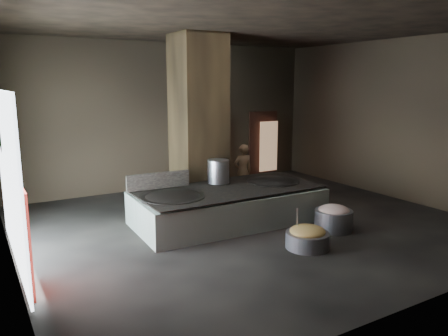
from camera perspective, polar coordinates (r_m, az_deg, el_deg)
floor at (r=10.44m, az=3.09°, el=-7.51°), size 10.00×9.00×0.10m
ceiling at (r=9.98m, az=3.37°, el=18.40°), size 10.00×9.00×0.10m
back_wall at (r=13.95m, az=-7.28°, el=6.76°), size 10.00×0.10×4.50m
front_wall at (r=6.70m, az=25.38°, el=1.24°), size 10.00×0.10×4.50m
left_wall at (r=8.30m, az=-27.20°, el=2.78°), size 0.10×9.00×4.50m
right_wall at (r=13.42m, az=21.56°, el=5.91°), size 0.10×9.00×4.50m
pillar at (r=11.43m, az=-3.36°, el=5.91°), size 1.20×1.20×4.50m
hearth_platform at (r=10.44m, az=0.54°, el=-5.02°), size 4.47×2.26×0.76m
platform_cap at (r=10.32m, az=0.54°, el=-2.71°), size 4.30×2.06×0.03m
wok_left at (r=9.65m, az=-6.71°, el=-4.16°), size 1.39×1.39×0.38m
wok_left_rim at (r=9.63m, az=-6.72°, el=-3.76°), size 1.41×1.41×0.05m
wok_right at (r=11.12m, az=6.38°, el=-2.13°), size 1.29×1.29×0.36m
wok_right_rim at (r=11.10m, az=6.39°, el=-1.77°), size 1.32×1.32×0.05m
stock_pot at (r=10.74m, az=-0.74°, el=-0.45°), size 0.53×0.53×0.57m
splash_guard at (r=10.30m, az=-8.56°, el=-1.64°), size 1.53×0.11×0.38m
cook at (r=12.48m, az=2.46°, el=-0.46°), size 0.60×0.42×1.57m
veg_basin at (r=9.05m, az=10.82°, el=-9.23°), size 1.11×1.11×0.32m
veg_fill at (r=8.99m, az=10.87°, el=-8.10°), size 0.72×0.72×0.22m
ladle at (r=8.94m, az=9.55°, el=-6.81°), size 0.26×0.27×0.62m
meat_basin at (r=10.21m, az=14.10°, el=-6.61°), size 1.01×1.01×0.46m
meat_fill at (r=10.15m, az=14.16°, el=-5.43°), size 0.70×0.70×0.27m
doorway_near at (r=14.50m, az=-2.65°, el=2.42°), size 1.18×0.08×2.38m
doorway_near_glow at (r=14.37m, az=-1.39°, el=2.15°), size 0.88×0.04×2.08m
doorway_far at (r=15.76m, az=5.09°, el=3.07°), size 1.18×0.08×2.38m
doorway_far_glow at (r=15.67m, az=5.84°, el=2.83°), size 0.75×0.04×1.78m
left_opening at (r=8.61m, az=-26.25°, el=-1.28°), size 0.04×4.20×3.10m
pavilion_sliver at (r=7.55m, az=-24.41°, el=-8.65°), size 0.05×0.90×1.70m
tree_silhouette at (r=9.61m, az=-26.50°, el=3.50°), size 0.28×1.10×1.10m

